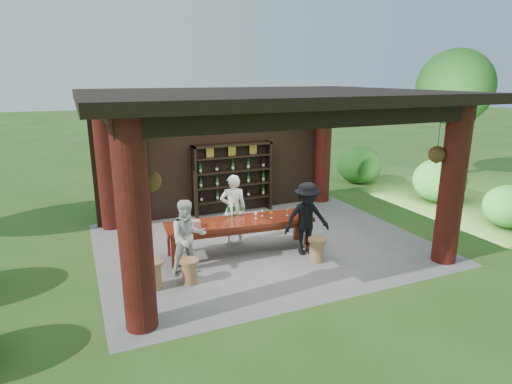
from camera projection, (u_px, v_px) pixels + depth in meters
name	position (u px, v px, depth m)	size (l,w,h in m)	color
ground	(263.00, 243.00, 10.06)	(90.00, 90.00, 0.00)	#2D5119
pavilion	(255.00, 151.00, 9.87)	(7.50, 6.00, 3.60)	slate
wine_shelf	(233.00, 179.00, 12.03)	(2.28, 0.35, 2.00)	black
tasting_table	(240.00, 225.00, 9.39)	(3.31, 1.10, 0.75)	#56150C
stool_near_left	(190.00, 271.00, 8.07)	(0.36, 0.36, 0.48)	#93633B
stool_near_right	(317.00, 249.00, 9.03)	(0.39, 0.39, 0.51)	#93633B
stool_far_left	(153.00, 274.00, 7.85)	(0.41, 0.41, 0.54)	#93633B
host	(233.00, 209.00, 9.89)	(0.60, 0.39, 1.65)	white
guest_woman	(188.00, 237.00, 8.35)	(0.74, 0.57, 1.51)	silver
guest_man	(307.00, 219.00, 9.28)	(1.04, 0.60, 1.62)	black
table_bottles	(234.00, 209.00, 9.60)	(0.35, 0.13, 0.31)	#194C1E
table_glasses	(269.00, 214.00, 9.56)	(0.81, 0.27, 0.15)	silver
napkin_basket	(194.00, 224.00, 8.92)	(0.26, 0.18, 0.14)	#BF6672
shrubs	(304.00, 206.00, 11.09)	(14.49, 7.87, 1.36)	#194C14
trees	(352.00, 92.00, 11.88)	(21.03, 8.71, 4.80)	#3F2819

